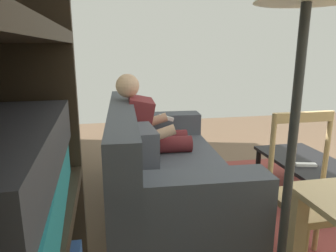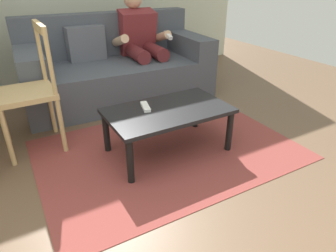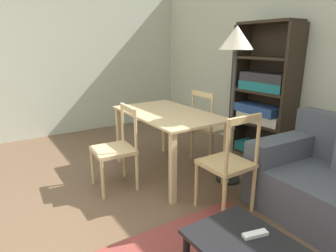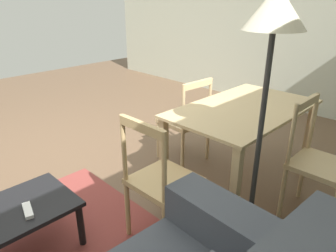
{
  "view_description": "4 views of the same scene",
  "coord_description": "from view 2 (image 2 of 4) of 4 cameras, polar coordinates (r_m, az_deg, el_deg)",
  "views": [
    {
      "loc": [
        -1.36,
        2.64,
        1.33
      ],
      "look_at": [
        1.06,
        2.14,
        0.72
      ],
      "focal_mm": 33.31,
      "sensor_mm": 36.0,
      "label": 1
    },
    {
      "loc": [
        -0.05,
        -0.91,
        1.3
      ],
      "look_at": [
        0.98,
        0.89,
        0.22
      ],
      "focal_mm": 32.2,
      "sensor_mm": 36.0,
      "label": 2
    },
    {
      "loc": [
        1.85,
        -0.33,
        1.54
      ],
      "look_at": [
        -0.92,
        1.48,
        0.6
      ],
      "focal_mm": 30.68,
      "sensor_mm": 36.0,
      "label": 3
    },
    {
      "loc": [
        1.39,
        2.82,
        1.68
      ],
      "look_at": [
        0.07,
        1.52,
        0.9
      ],
      "focal_mm": 33.64,
      "sensor_mm": 36.0,
      "label": 4
    }
  ],
  "objects": [
    {
      "name": "couch",
      "position": [
        3.46,
        -9.9,
        10.61
      ],
      "size": [
        2.01,
        1.05,
        0.88
      ],
      "color": "#474C56",
      "rests_on": "ground_plane"
    },
    {
      "name": "person_lounging",
      "position": [
        3.54,
        -5.05,
        15.59
      ],
      "size": [
        0.61,
        0.87,
        1.12
      ],
      "color": "maroon",
      "rests_on": "ground_plane"
    },
    {
      "name": "coffee_table",
      "position": [
        2.3,
        -0.0,
        2.17
      ],
      "size": [
        0.93,
        0.55,
        0.36
      ],
      "color": "black",
      "rests_on": "ground_plane"
    },
    {
      "name": "tv_remote",
      "position": [
        2.3,
        -4.29,
        3.67
      ],
      "size": [
        0.09,
        0.18,
        0.02
      ],
      "primitive_type": "cube",
      "rotation": [
        0.0,
        0.0,
        2.88
      ],
      "color": "white",
      "rests_on": "coffee_table"
    },
    {
      "name": "dining_chair_facing_couch",
      "position": [
        2.53,
        -24.8,
        5.86
      ],
      "size": [
        0.42,
        0.42,
        0.97
      ],
      "color": "tan",
      "rests_on": "ground_plane"
    },
    {
      "name": "area_rug",
      "position": [
        2.45,
        0.0,
        -4.46
      ],
      "size": [
        2.02,
        1.42,
        0.01
      ],
      "primitive_type": "cube",
      "rotation": [
        0.0,
        0.0,
        -0.01
      ],
      "color": "brown",
      "rests_on": "ground_plane"
    }
  ]
}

